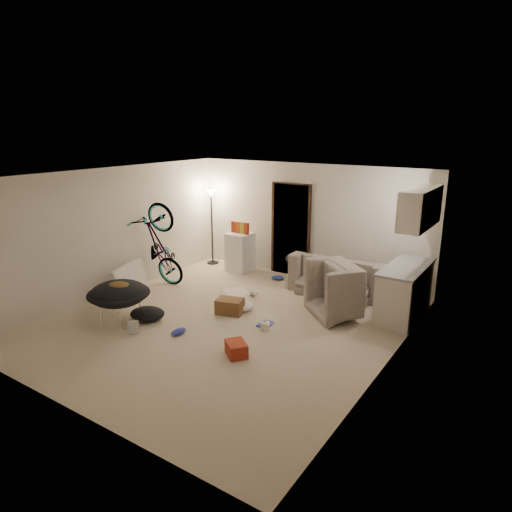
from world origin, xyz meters
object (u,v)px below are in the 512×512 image
Objects in this scene: bicycle at (161,263)px; drink_case_b at (236,349)px; juicer at (265,326)px; kitchen_counter at (404,292)px; drink_case_a at (230,306)px; sofa at (339,279)px; mini_fridge at (240,252)px; floor_lamp at (211,211)px; saucer_chair at (119,299)px; armchair at (351,295)px; tv_box at (130,281)px.

drink_case_b is at bearing -123.38° from bicycle.
juicer is at bearing -108.68° from bicycle.
drink_case_a is at bearing -148.32° from kitchen_counter.
sofa is 2.40m from drink_case_a.
mini_fridge is 1.91× the size of drink_case_a.
floor_lamp reaches higher than juicer.
kitchen_counter is 1.44× the size of saucer_chair.
drink_case_b is (2.32, 0.16, -0.33)m from saucer_chair.
sofa is 1.77× the size of armchair.
saucer_chair is at bearing -75.99° from floor_lamp.
juicer is (-0.10, 0.94, -0.02)m from drink_case_b.
mini_fridge reaches higher than drink_case_a.
kitchen_counter reaches higher than tv_box.
tv_box is 2.15× the size of drink_case_a.
sofa is 2.53m from mini_fridge.
kitchen_counter is 0.92m from armchair.
floor_lamp is at bearing 74.56° from tv_box.
mini_fridge is 4.23× the size of juicer.
tv_box reaches higher than sofa.
sofa is at bearing -3.35° from floor_lamp.
armchair reaches higher than drink_case_b.
kitchen_counter is at bearing 47.95° from juicer.
kitchen_counter is 1.38× the size of armchair.
sofa is 4.26m from saucer_chair.
juicer is (-0.29, -2.34, -0.19)m from sofa.
floor_lamp reaches higher than armchair.
floor_lamp is at bearing 172.34° from kitchen_counter.
bicycle reaches higher than armchair.
tv_box is at bearing 33.84° from sofa.
armchair reaches higher than juicer.
bicycle reaches higher than drink_case_b.
sofa is at bearing -0.83° from mini_fridge.
mini_fridge is at bearing -30.23° from bicycle.
floor_lamp is 5.04× the size of drink_case_b.
drink_case_a is (1.32, -2.17, -0.31)m from mini_fridge.
bicycle reaches higher than tv_box.
floor_lamp is 3.38m from drink_case_a.
kitchen_counter is at bearing 5.93° from tv_box.
armchair is 5.16× the size of juicer.
kitchen_counter reaches higher than saucer_chair.
drink_case_b is at bearing -31.46° from tv_box.
drink_case_b is (-0.80, -2.40, -0.25)m from armchair.
sofa is at bearing 124.75° from drink_case_b.
saucer_chair reaches higher than drink_case_a.
kitchen_counter is at bearing 37.33° from saucer_chair.
mini_fridge is at bearing 105.46° from drink_case_a.
drink_case_a is (2.11, -0.42, -0.35)m from bicycle.
mini_fridge is 0.86× the size of saucer_chair.
bicycle reaches higher than mini_fridge.
saucer_chair is at bearing -88.31° from mini_fridge.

